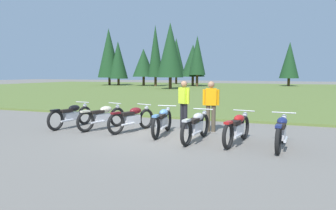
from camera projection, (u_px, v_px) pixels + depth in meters
name	position (u px, v px, depth m)	size (l,w,h in m)	color
ground_plane	(161.00, 136.00, 9.74)	(140.00, 140.00, 0.00)	slate
grass_moorland	(248.00, 91.00, 33.51)	(80.00, 44.00, 0.10)	#5B7033
forest_treeline	(229.00, 55.00, 40.42)	(46.54, 25.75, 8.61)	#47331E
motorcycle_black	(71.00, 115.00, 11.17)	(0.62, 2.09, 0.88)	black
motorcycle_cream	(102.00, 117.00, 10.82)	(0.86, 2.03, 0.88)	black
motorcycle_maroon	(132.00, 118.00, 10.40)	(0.87, 2.02, 0.88)	black
motorcycle_sky_blue	(162.00, 121.00, 9.84)	(0.62, 2.10, 0.88)	black
motorcycle_silver	(196.00, 126.00, 8.93)	(0.62, 2.10, 0.88)	black
motorcycle_red	(237.00, 128.00, 8.57)	(0.65, 2.08, 0.88)	black
motorcycle_navy	(281.00, 131.00, 8.07)	(0.62, 2.10, 0.88)	black
rider_checking_bike	(211.00, 103.00, 10.32)	(0.54, 0.29, 1.67)	#4C4233
rider_near_row_end	(184.00, 102.00, 10.90)	(0.47, 0.38, 1.67)	black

